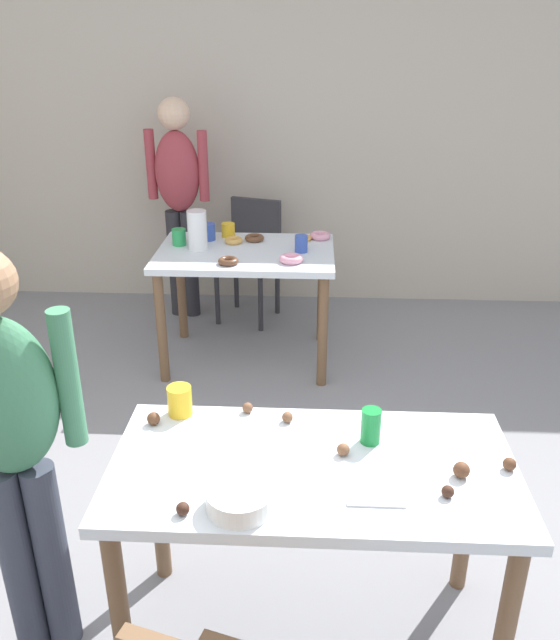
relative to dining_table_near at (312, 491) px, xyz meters
name	(u,v)px	position (x,y,z in m)	size (l,w,h in m)	color
ground_plane	(278,612)	(-0.12, 0.09, -0.64)	(6.40, 6.40, 0.00)	gray
wall_back	(301,131)	(-0.12, 3.29, 0.66)	(6.40, 0.10, 2.60)	#BCB2A3
dining_table_near	(312,491)	(0.00, 0.00, 0.00)	(1.29, 0.65, 0.75)	silver
dining_table_far	(246,267)	(-0.43, 2.14, 0.00)	(1.09, 0.75, 0.75)	silver
chair_far_table	(251,252)	(-0.46, 2.86, -0.15)	(0.50, 0.50, 0.87)	#2D2D33
person_girl_near	(10,434)	(-0.92, -0.07, 0.24)	(0.45, 0.28, 1.47)	#383D4C
person_adult_far	(178,190)	(-0.97, 2.85, 0.31)	(0.46, 0.24, 1.58)	#28282D
mixing_bowl	(240,499)	(-0.21, -0.22, 0.14)	(0.20, 0.20, 0.06)	white
soda_can	(371,426)	(0.19, 0.13, 0.17)	(0.07, 0.07, 0.12)	#198438
fork_near	(376,505)	(0.18, -0.19, 0.11)	(0.17, 0.02, 0.01)	silver
cup_near_0	(180,401)	(-0.47, 0.27, 0.16)	(0.09, 0.09, 0.11)	yellow
cake_ball_0	(461,470)	(0.45, -0.04, 0.13)	(0.05, 0.05, 0.05)	brown
cake_ball_1	(183,509)	(-0.37, -0.25, 0.13)	(0.04, 0.04, 0.04)	#3D2319
cake_ball_2	(343,450)	(0.10, 0.05, 0.13)	(0.04, 0.04, 0.04)	brown
cake_ball_3	(287,417)	(-0.09, 0.24, 0.13)	(0.04, 0.04, 0.04)	brown
cake_ball_4	(248,408)	(-0.23, 0.29, 0.13)	(0.04, 0.04, 0.04)	brown
cake_ball_5	(154,419)	(-0.55, 0.20, 0.13)	(0.05, 0.05, 0.05)	brown
cake_ball_6	(448,492)	(0.39, -0.14, 0.13)	(0.04, 0.04, 0.04)	#3D2319
cake_ball_7	(509,464)	(0.61, 0.00, 0.13)	(0.04, 0.04, 0.04)	brown
pitcher_far	(197,230)	(-0.72, 2.14, 0.23)	(0.12, 0.12, 0.24)	white
cup_far_0	(301,244)	(-0.08, 2.12, 0.16)	(0.08, 0.08, 0.10)	#3351B2
cup_far_1	(179,237)	(-0.85, 2.22, 0.16)	(0.09, 0.09, 0.10)	green
cup_far_2	(208,232)	(-0.68, 2.34, 0.16)	(0.09, 0.09, 0.11)	#3351B2
cup_far_3	(228,230)	(-0.57, 2.41, 0.15)	(0.09, 0.09, 0.09)	yellow
donut_far_0	(320,236)	(0.03, 2.40, 0.13)	(0.13, 0.13, 0.04)	pink
donut_far_1	(228,261)	(-0.50, 1.88, 0.13)	(0.12, 0.12, 0.04)	brown
donut_far_2	(254,238)	(-0.39, 2.34, 0.13)	(0.12, 0.12, 0.04)	brown
donut_far_3	(291,259)	(-0.14, 1.93, 0.13)	(0.14, 0.14, 0.04)	pink
donut_far_4	(234,240)	(-0.52, 2.28, 0.13)	(0.12, 0.12, 0.03)	gold
donut_far_5	(304,238)	(-0.07, 2.36, 0.12)	(0.10, 0.10, 0.03)	gold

